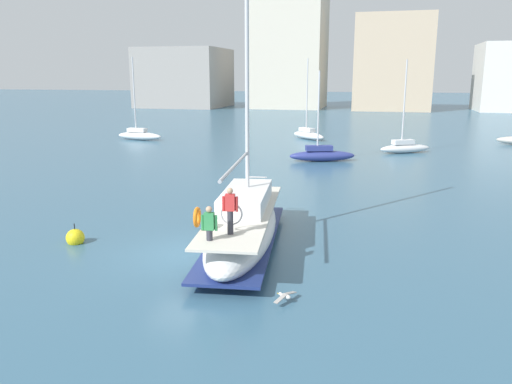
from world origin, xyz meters
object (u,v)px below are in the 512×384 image
object	(u,v)px
moored_sloop_far	(322,154)
seagull	(285,296)
moored_catamaran	(405,147)
moored_cutter_left	(139,134)
mooring_buoy	(75,238)
moored_sloop_near	(308,134)
main_sailboat	(244,225)

from	to	relation	value
moored_sloop_far	seagull	bearing A→B (deg)	-85.33
moored_catamaran	seagull	world-z (taller)	moored_catamaran
moored_cutter_left	mooring_buoy	world-z (taller)	moored_cutter_left
moored_sloop_near	moored_catamaran	distance (m)	12.34
moored_sloop_near	seagull	size ratio (longest dim) A/B	8.60
moored_catamaran	mooring_buoy	world-z (taller)	moored_catamaran
moored_sloop_near	moored_sloop_far	distance (m)	14.17
main_sailboat	seagull	world-z (taller)	main_sailboat
moored_cutter_left	mooring_buoy	bearing A→B (deg)	-67.19
moored_sloop_near	moored_cutter_left	bearing A→B (deg)	-163.59
moored_sloop_far	moored_cutter_left	bearing A→B (deg)	156.62
seagull	main_sailboat	bearing A→B (deg)	119.44
main_sailboat	moored_catamaran	bearing A→B (deg)	75.81
seagull	mooring_buoy	size ratio (longest dim) A/B	1.00
moored_sloop_far	seagull	xyz separation A→B (m)	(2.11, -25.77, -0.34)
main_sailboat	moored_cutter_left	world-z (taller)	main_sailboat
moored_cutter_left	moored_catamaran	bearing A→B (deg)	-5.59
moored_catamaran	mooring_buoy	distance (m)	31.72
main_sailboat	moored_sloop_far	bearing A→B (deg)	88.83
moored_catamaran	mooring_buoy	size ratio (longest dim) A/B	8.21
moored_catamaran	moored_cutter_left	size ratio (longest dim) A/B	0.94
moored_sloop_near	moored_cutter_left	distance (m)	17.85
moored_sloop_near	moored_cutter_left	xyz separation A→B (m)	(-17.13, -5.05, 0.02)
moored_sloop_near	seagull	distance (m)	39.94
moored_cutter_left	seagull	xyz separation A→B (m)	(22.40, -34.54, -0.36)
moored_catamaran	moored_sloop_far	bearing A→B (deg)	-136.59
moored_catamaran	moored_sloop_near	bearing A→B (deg)	141.56
moored_cutter_left	mooring_buoy	xyz separation A→B (m)	(13.14, -31.26, -0.35)
mooring_buoy	moored_cutter_left	bearing A→B (deg)	112.81
moored_catamaran	seagull	bearing A→B (deg)	-97.83
moored_sloop_near	main_sailboat	bearing A→B (deg)	-85.55
moored_sloop_near	moored_cutter_left	world-z (taller)	moored_cutter_left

